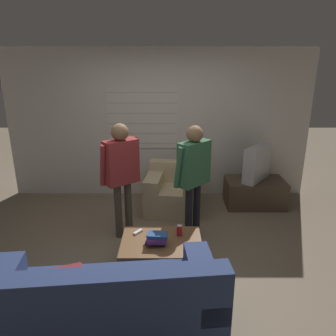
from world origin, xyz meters
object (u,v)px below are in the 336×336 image
object	(u,v)px
person_left_standing	(120,166)
soda_can	(179,230)
tv	(256,164)
spare_remote	(137,232)
person_right_standing	(192,168)
armchair_beige	(173,192)
coffee_table	(161,244)
couch_blue	(102,309)
book_stack	(156,239)

from	to	relation	value
person_left_standing	soda_can	distance (m)	1.19
tv	spare_remote	distance (m)	2.48
person_left_standing	person_right_standing	distance (m)	0.95
tv	person_left_standing	size ratio (longest dim) A/B	0.39
armchair_beige	coffee_table	size ratio (longest dim) A/B	1.04
coffee_table	soda_can	size ratio (longest dim) A/B	7.18
couch_blue	soda_can	size ratio (longest dim) A/B	16.74
coffee_table	spare_remote	world-z (taller)	spare_remote
tv	book_stack	bearing A→B (deg)	-0.86
armchair_beige	spare_remote	distance (m)	1.56
coffee_table	tv	distance (m)	2.43
couch_blue	soda_can	xyz separation A→B (m)	(0.70, 1.06, 0.17)
person_right_standing	book_stack	bearing A→B (deg)	-162.04
person_left_standing	person_right_standing	size ratio (longest dim) A/B	1.01
spare_remote	coffee_table	bearing A→B (deg)	4.25
armchair_beige	spare_remote	xyz separation A→B (m)	(-0.44, -1.49, 0.11)
book_stack	coffee_table	bearing A→B (deg)	51.57
couch_blue	spare_remote	distance (m)	1.14
coffee_table	book_stack	xyz separation A→B (m)	(-0.05, -0.07, 0.11)
spare_remote	person_right_standing	bearing A→B (deg)	80.69
tv	person_left_standing	bearing A→B (deg)	-26.09
coffee_table	person_right_standing	distance (m)	1.12
armchair_beige	spare_remote	bearing A→B (deg)	80.87
tv	book_stack	size ratio (longest dim) A/B	2.48
coffee_table	person_right_standing	size ratio (longest dim) A/B	0.58
couch_blue	person_left_standing	bearing A→B (deg)	86.08
coffee_table	book_stack	size ratio (longest dim) A/B	3.58
coffee_table	tv	size ratio (longest dim) A/B	1.44
person_right_standing	soda_can	world-z (taller)	person_right_standing
tv	soda_can	distance (m)	2.19
coffee_table	person_left_standing	world-z (taller)	person_left_standing
tv	book_stack	distance (m)	2.50
person_right_standing	person_left_standing	bearing A→B (deg)	132.76
coffee_table	armchair_beige	bearing A→B (deg)	84.41
armchair_beige	person_right_standing	xyz separation A→B (m)	(0.24, -0.83, 0.68)
armchair_beige	tv	bearing A→B (deg)	-164.96
spare_remote	tv	bearing A→B (deg)	79.60
person_left_standing	book_stack	distance (m)	1.19
person_right_standing	book_stack	xyz separation A→B (m)	(-0.46, -0.90, -0.51)
couch_blue	tv	distance (m)	3.47
couch_blue	tv	bearing A→B (deg)	48.39
couch_blue	armchair_beige	bearing A→B (deg)	70.20
soda_can	person_right_standing	bearing A→B (deg)	74.34
person_left_standing	person_right_standing	xyz separation A→B (m)	(0.95, -0.03, -0.02)
person_right_standing	soda_can	xyz separation A→B (m)	(-0.20, -0.71, -0.51)
couch_blue	person_left_standing	size ratio (longest dim) A/B	1.33
person_right_standing	book_stack	distance (m)	1.13
coffee_table	tv	xyz separation A→B (m)	(1.53, 1.86, 0.36)
book_stack	spare_remote	distance (m)	0.34
person_left_standing	book_stack	xyz separation A→B (m)	(0.49, -0.94, -0.53)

